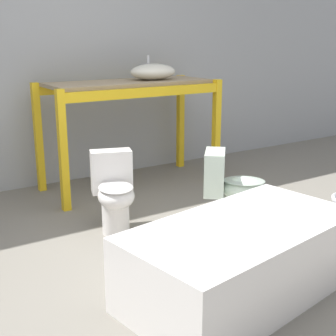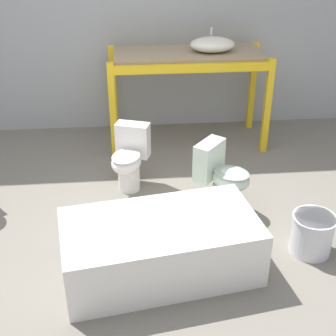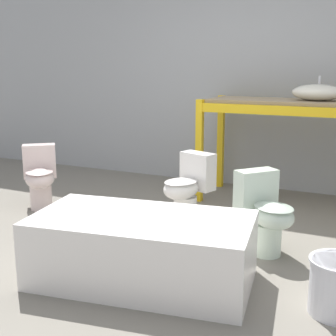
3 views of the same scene
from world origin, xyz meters
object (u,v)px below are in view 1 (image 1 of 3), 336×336
(bathtub_main, at_px, (242,254))
(toilet_near, at_px, (232,188))
(toilet_far, at_px, (114,192))
(sink_basin, at_px, (153,72))

(bathtub_main, height_order, toilet_near, toilet_near)
(toilet_far, bearing_deg, bathtub_main, -62.10)
(sink_basin, bearing_deg, toilet_near, -94.90)
(sink_basin, distance_m, toilet_near, 1.67)
(toilet_far, bearing_deg, toilet_near, -8.93)
(toilet_near, bearing_deg, sink_basin, 35.57)
(bathtub_main, distance_m, toilet_far, 1.30)
(toilet_near, distance_m, toilet_far, 0.95)
(sink_basin, bearing_deg, bathtub_main, -108.38)
(bathtub_main, relative_size, toilet_near, 2.44)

